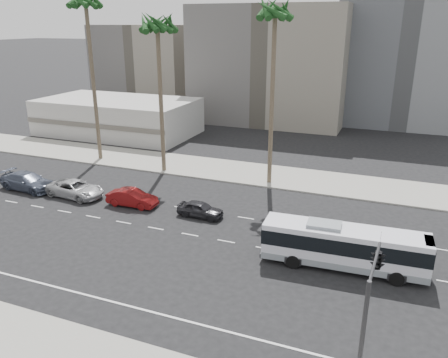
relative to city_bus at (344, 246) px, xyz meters
The scene contains 15 objects.
ground 5.76m from the city_bus, behind, with size 700.00×700.00×0.00m, color black.
sidewalk_north 17.07m from the city_bus, 108.89° to the left, with size 120.00×7.00×0.15m, color gray.
commercial_low 44.36m from the city_bus, 143.18° to the left, with size 22.00×12.16×5.00m.
midrise_beige_west 49.39m from the city_bus, 111.01° to the left, with size 24.00×18.00×18.00m, color #625E5A.
midrise_gray_center 53.87m from the city_bus, 87.28° to the left, with size 20.00×20.00×26.00m, color #5A5C61.
midrise_beige_far 66.98m from the city_bus, 130.70° to the left, with size 18.00×16.00×15.00m, color #625E5A.
city_bus is the anchor object (origin of this frame).
car_a 12.83m from the city_bus, 161.93° to the left, with size 3.93×1.58×1.34m, color #242428.
car_b 19.15m from the city_bus, 168.30° to the left, with size 4.56×1.59×1.50m, color maroon.
car_c 25.19m from the city_bus, behind, with size 5.59×2.58×1.55m, color #A8A8AB.
car_d 30.61m from the city_bus, behind, with size 5.84×2.37×1.69m, color #424A5B.
traffic_signal 9.96m from the city_bus, 76.36° to the right, with size 2.99×3.96×6.51m.
palm_near 21.97m from the city_bus, 122.93° to the left, with size 5.22×5.22×17.57m.
palm_mid 28.12m from the city_bus, 147.11° to the left, with size 5.34×5.34×16.48m.
palm_far 36.87m from the city_bus, 154.02° to the left, with size 5.50×5.50×18.89m.
Camera 1 is at (7.71, -27.56, 15.42)m, focal length 35.55 mm.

